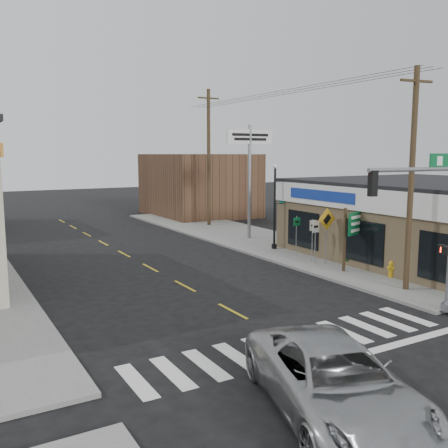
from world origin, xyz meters
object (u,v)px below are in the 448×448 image
dance_center_sign (250,154)px  utility_pole_far (209,156)px  fire_hydrant (391,268)px  lamp_post (276,200)px  traffic_signal_pole (442,220)px  suv (334,381)px  utility_pole_near (411,178)px  guide_sign (356,230)px  bare_tree (426,196)px

dance_center_sign → utility_pole_far: 6.65m
fire_hydrant → lamp_post: lamp_post is taller
traffic_signal_pole → fire_hydrant: bearing=62.2°
suv → utility_pole_near: utility_pole_near is taller
lamp_post → dance_center_sign: dance_center_sign is taller
traffic_signal_pole → guide_sign: traffic_signal_pole is taller
utility_pole_near → suv: bearing=-139.9°
traffic_signal_pole → utility_pole_near: utility_pole_near is taller
fire_hydrant → utility_pole_near: (-1.00, -1.67, 4.16)m
suv → bare_tree: size_ratio=1.26×
guide_sign → dance_center_sign: bearing=67.2°
utility_pole_far → fire_hydrant: bearing=-93.3°
lamp_post → utility_pole_far: utility_pole_far is taller
bare_tree → utility_pole_near: (-2.97, -1.56, 0.99)m
lamp_post → fire_hydrant: bearing=-69.8°
guide_sign → lamp_post: 6.39m
utility_pole_near → utility_pole_far: utility_pole_far is taller
suv → bare_tree: bearing=48.2°
suv → dance_center_sign: dance_center_sign is taller
suv → guide_sign: guide_sign is taller
guide_sign → bare_tree: bearing=-61.7°
suv → bare_tree: 14.69m
lamp_post → bare_tree: 8.74m
suv → dance_center_sign: (10.59, 19.75, 4.84)m
dance_center_sign → bare_tree: 12.54m
lamp_post → bare_tree: lamp_post is taller
utility_pole_far → traffic_signal_pole: bearing=-99.4°
utility_pole_near → bare_tree: bearing=35.4°
lamp_post → guide_sign: bearing=-71.5°
utility_pole_far → lamp_post: bearing=-97.8°
traffic_signal_pole → dance_center_sign: bearing=83.6°
fire_hydrant → dance_center_sign: dance_center_sign is taller
suv → guide_sign: (10.04, 9.52, 1.28)m
guide_sign → utility_pole_far: bearing=66.6°
suv → utility_pole_far: (11.14, 26.37, 4.64)m
suv → fire_hydrant: suv is taller
traffic_signal_pole → utility_pole_far: size_ratio=0.54×
traffic_signal_pole → dance_center_sign: (2.93, 16.55, 2.19)m
utility_pole_far → bare_tree: bearing=-87.4°
suv → guide_sign: size_ratio=1.90×
traffic_signal_pole → utility_pole_far: utility_pole_far is taller
bare_tree → utility_pole_near: utility_pole_near is taller
guide_sign → traffic_signal_pole: bearing=-130.3°
lamp_post → bare_tree: size_ratio=1.08×
dance_center_sign → suv: bearing=-120.0°
suv → guide_sign: bearing=60.4°
traffic_signal_pole → bare_tree: (4.64, 4.27, 0.27)m
lamp_post → utility_pole_near: 10.08m
guide_sign → utility_pole_far: (1.11, 16.85, 3.36)m
dance_center_sign → utility_pole_near: bearing=-96.9°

